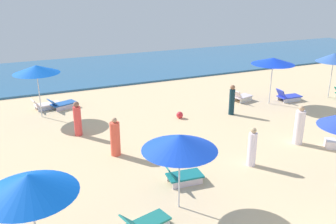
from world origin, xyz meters
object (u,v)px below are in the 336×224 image
at_px(beachgoer_5, 78,120).
at_px(beach_ball_0, 180,115).
at_px(beachgoer_1, 115,138).
at_px(cooler_box_1, 330,144).
at_px(lounge_chair_5_0, 288,96).
at_px(umbrella_2, 180,142).
at_px(umbrella_3, 36,69).
at_px(lounge_chair_5_1, 241,97).
at_px(lounge_chair_3_0, 62,104).
at_px(beachgoer_4, 232,100).
at_px(lounge_chair_2_1, 145,224).
at_px(beachgoer_3, 252,148).
at_px(lounge_chair_2_0, 182,176).
at_px(umbrella_5, 273,61).
at_px(umbrella_7, 29,184).
at_px(beachgoer_0, 299,126).
at_px(lounge_chair_3_1, 46,105).
at_px(umbrella_1, 334,57).

distance_m(beachgoer_5, beach_ball_0, 5.08).
height_order(beachgoer_1, cooler_box_1, beachgoer_1).
bearing_deg(lounge_chair_5_0, umbrella_2, 127.10).
height_order(umbrella_3, lounge_chair_5_1, umbrella_3).
relative_size(lounge_chair_3_0, beachgoer_4, 1.01).
height_order(lounge_chair_3_0, lounge_chair_5_0, lounge_chair_5_0).
bearing_deg(umbrella_3, beachgoer_1, -68.90).
bearing_deg(lounge_chair_2_1, beachgoer_3, -82.48).
bearing_deg(lounge_chair_2_0, beachgoer_1, 30.14).
height_order(umbrella_3, umbrella_5, umbrella_3).
height_order(umbrella_2, umbrella_7, umbrella_7).
bearing_deg(beachgoer_4, lounge_chair_2_1, -74.29).
xyz_separation_m(lounge_chair_2_1, lounge_chair_5_1, (9.15, 8.58, 0.00)).
bearing_deg(beachgoer_3, beachgoer_5, 51.40).
relative_size(beachgoer_0, beachgoer_3, 1.12).
bearing_deg(beachgoer_3, lounge_chair_3_1, 39.75).
height_order(beachgoer_0, beachgoer_1, beachgoer_0).
height_order(umbrella_1, beachgoer_4, umbrella_1).
distance_m(umbrella_3, umbrella_7, 11.03).
bearing_deg(lounge_chair_2_0, cooler_box_1, -85.03).
bearing_deg(umbrella_3, umbrella_2, -73.54).
relative_size(umbrella_2, lounge_chair_2_0, 1.75).
height_order(umbrella_2, beachgoer_0, umbrella_2).
xyz_separation_m(umbrella_7, beachgoer_4, (10.13, 7.35, -1.61)).
bearing_deg(lounge_chair_5_1, umbrella_3, 65.62).
height_order(lounge_chair_5_0, beachgoer_5, beachgoer_5).
bearing_deg(beachgoer_5, umbrella_3, 92.73).
bearing_deg(umbrella_5, lounge_chair_5_0, -1.59).
relative_size(lounge_chair_2_1, beachgoer_1, 0.93).
xyz_separation_m(beachgoer_1, cooler_box_1, (8.26, -2.98, -0.55)).
bearing_deg(umbrella_3, cooler_box_1, -39.68).
bearing_deg(umbrella_1, umbrella_7, -156.32).
bearing_deg(lounge_chair_3_0, lounge_chair_5_0, -127.95).
distance_m(lounge_chair_2_1, beachgoer_5, 7.51).
bearing_deg(umbrella_1, beachgoer_0, -145.90).
xyz_separation_m(umbrella_5, cooler_box_1, (-1.45, -5.67, -2.26)).
xyz_separation_m(beachgoer_0, beachgoer_5, (-8.27, 4.70, -0.03)).
distance_m(lounge_chair_5_0, beachgoer_1, 11.34).
relative_size(beach_ball_0, cooler_box_1, 0.64).
bearing_deg(lounge_chair_2_1, beachgoer_0, -85.06).
bearing_deg(beachgoer_4, lounge_chair_3_0, -147.54).
xyz_separation_m(umbrella_3, lounge_chair_3_1, (0.34, 1.20, -2.21)).
xyz_separation_m(beachgoer_1, beachgoer_5, (-0.95, 2.59, 0.02)).
xyz_separation_m(umbrella_2, lounge_chair_3_0, (-1.79, 10.80, -1.88)).
height_order(lounge_chair_3_1, beach_ball_0, lounge_chair_3_1).
xyz_separation_m(lounge_chair_5_0, beachgoer_1, (-11.01, -2.66, 0.45)).
bearing_deg(lounge_chair_2_1, umbrella_2, -77.23).
bearing_deg(beachgoer_3, beachgoer_0, -67.71).
distance_m(lounge_chair_2_0, beach_ball_0, 6.26).
bearing_deg(lounge_chair_2_0, lounge_chair_5_1, -41.94).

